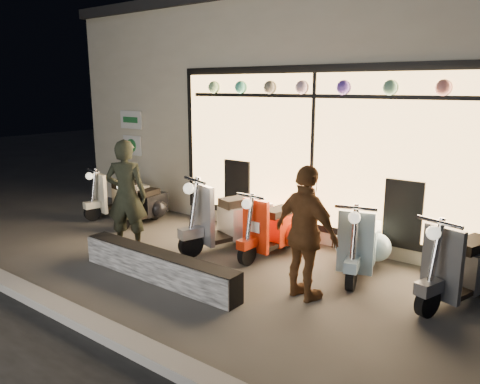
% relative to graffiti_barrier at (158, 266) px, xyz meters
% --- Properties ---
extents(ground, '(40.00, 40.00, 0.00)m').
position_rel_graffiti_barrier_xyz_m(ground, '(0.07, 0.65, -0.20)').
color(ground, '#383533').
rests_on(ground, ground).
extents(kerb, '(40.00, 0.25, 0.12)m').
position_rel_graffiti_barrier_xyz_m(kerb, '(0.07, -1.35, -0.14)').
color(kerb, slate).
rests_on(kerb, ground).
extents(shop_building, '(10.20, 6.23, 4.20)m').
position_rel_graffiti_barrier_xyz_m(shop_building, '(0.08, 5.63, 1.90)').
color(shop_building, beige).
rests_on(shop_building, ground).
extents(graffiti_barrier, '(2.64, 0.28, 0.40)m').
position_rel_graffiti_barrier_xyz_m(graffiti_barrier, '(0.00, 0.00, 0.00)').
color(graffiti_barrier, black).
rests_on(graffiti_barrier, ground).
extents(scooter_silver, '(0.85, 1.61, 1.16)m').
position_rel_graffiti_barrier_xyz_m(scooter_silver, '(0.00, 1.71, 0.26)').
color(scooter_silver, black).
rests_on(scooter_silver, ground).
extents(scooter_red, '(0.48, 1.39, 0.99)m').
position_rel_graffiti_barrier_xyz_m(scooter_red, '(0.65, 1.89, 0.20)').
color(scooter_red, black).
rests_on(scooter_red, ground).
extents(scooter_black, '(0.49, 1.24, 0.89)m').
position_rel_graffiti_barrier_xyz_m(scooter_black, '(-2.22, 1.78, 0.16)').
color(scooter_black, black).
rests_on(scooter_black, ground).
extents(scooter_cream, '(0.61, 1.34, 0.95)m').
position_rel_graffiti_barrier_xyz_m(scooter_cream, '(-2.98, 1.89, 0.18)').
color(scooter_cream, black).
rests_on(scooter_cream, ground).
extents(scooter_blue, '(0.71, 1.46, 1.04)m').
position_rel_graffiti_barrier_xyz_m(scooter_blue, '(2.00, 2.00, 0.22)').
color(scooter_blue, black).
rests_on(scooter_blue, ground).
extents(scooter_grey, '(0.79, 1.50, 1.07)m').
position_rel_graffiti_barrier_xyz_m(scooter_grey, '(3.41, 1.87, 0.23)').
color(scooter_grey, black).
rests_on(scooter_grey, ground).
extents(man, '(0.77, 0.69, 1.76)m').
position_rel_graffiti_barrier_xyz_m(man, '(-1.29, 0.57, 0.68)').
color(man, black).
rests_on(man, ground).
extents(woman, '(1.04, 0.64, 1.65)m').
position_rel_graffiti_barrier_xyz_m(woman, '(1.82, 0.71, 0.63)').
color(woman, brown).
rests_on(woman, ground).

